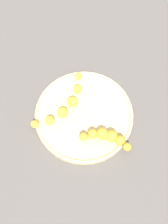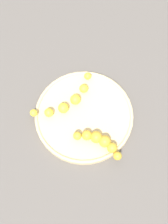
% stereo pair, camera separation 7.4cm
% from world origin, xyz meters
% --- Properties ---
extents(ground_plane, '(2.40, 2.40, 0.00)m').
position_xyz_m(ground_plane, '(0.00, 0.00, 0.00)').
color(ground_plane, '#56514C').
extents(fruit_bowl, '(0.29, 0.29, 0.02)m').
position_xyz_m(fruit_bowl, '(0.00, 0.00, 0.01)').
color(fruit_bowl, '#D1B784').
rests_on(fruit_bowl, ground_plane).
extents(banana_yellow, '(0.10, 0.21, 0.03)m').
position_xyz_m(banana_yellow, '(0.06, 0.00, 0.03)').
color(banana_yellow, yellow).
rests_on(banana_yellow, fruit_bowl).
extents(banana_spotted, '(0.15, 0.06, 0.03)m').
position_xyz_m(banana_spotted, '(-0.09, 0.04, 0.04)').
color(banana_spotted, gold).
rests_on(banana_spotted, fruit_bowl).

